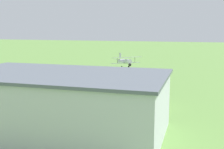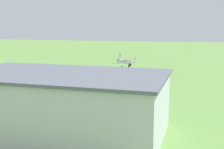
% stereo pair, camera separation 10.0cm
% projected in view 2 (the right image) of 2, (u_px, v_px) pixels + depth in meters
% --- Properties ---
extents(ground_plane, '(400.00, 400.00, 0.00)m').
position_uv_depth(ground_plane, '(109.00, 80.00, 72.52)').
color(ground_plane, '#608C42').
extents(hangar, '(25.92, 14.69, 7.50)m').
position_uv_depth(hangar, '(61.00, 102.00, 36.18)').
color(hangar, silver).
rests_on(hangar, ground_plane).
extents(biplane, '(7.33, 7.39, 3.79)m').
position_uv_depth(biplane, '(125.00, 61.00, 73.63)').
color(biplane, silver).
extents(car_grey, '(2.35, 4.52, 1.66)m').
position_uv_depth(car_grey, '(24.00, 96.00, 52.09)').
color(car_grey, slate).
rests_on(car_grey, ground_plane).
extents(truck_delivery_white, '(2.51, 6.95, 2.97)m').
position_uv_depth(truck_delivery_white, '(155.00, 97.00, 48.35)').
color(truck_delivery_white, silver).
rests_on(truck_delivery_white, ground_plane).
extents(person_by_parked_cars, '(0.51, 0.51, 1.65)m').
position_uv_depth(person_by_parked_cars, '(76.00, 96.00, 52.47)').
color(person_by_parked_cars, orange).
rests_on(person_by_parked_cars, ground_plane).
extents(person_beside_truck, '(0.45, 0.45, 1.67)m').
position_uv_depth(person_beside_truck, '(99.00, 96.00, 52.30)').
color(person_beside_truck, navy).
rests_on(person_beside_truck, ground_plane).
extents(person_at_fence_line, '(0.41, 0.41, 1.69)m').
position_uv_depth(person_at_fence_line, '(43.00, 98.00, 50.65)').
color(person_at_fence_line, '#72338C').
rests_on(person_at_fence_line, ground_plane).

